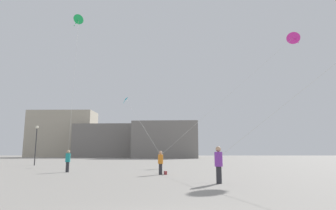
% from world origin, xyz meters
% --- Properties ---
extents(person_in_orange, '(0.36, 0.36, 1.67)m').
position_xyz_m(person_in_orange, '(-0.51, 15.48, 0.92)').
color(person_in_orange, '#2D2D33').
rests_on(person_in_orange, ground_plane).
extents(person_in_purple, '(0.41, 0.41, 1.87)m').
position_xyz_m(person_in_purple, '(2.66, 9.55, 1.02)').
color(person_in_purple, '#2D2D33').
rests_on(person_in_purple, ground_plane).
extents(person_in_white, '(0.37, 0.37, 1.68)m').
position_xyz_m(person_in_white, '(-0.74, 22.78, 0.92)').
color(person_in_white, '#2D2D33').
rests_on(person_in_white, ground_plane).
extents(person_in_teal, '(0.38, 0.38, 1.76)m').
position_xyz_m(person_in_teal, '(-8.06, 17.97, 0.96)').
color(person_in_teal, '#2D2D33').
rests_on(person_in_teal, ground_plane).
extents(kite_cyan_diamond, '(5.83, 12.52, 8.16)m').
position_xyz_m(kite_cyan_diamond, '(-5.98, 34.39, 8.82)').
color(kite_cyan_diamond, '#1EB2C6').
extents(kite_magenta_diamond, '(14.31, 1.55, 12.33)m').
position_xyz_m(kite_magenta_diamond, '(12.63, 22.39, 13.00)').
color(kite_magenta_diamond, '#D12899').
extents(kite_emerald_diamond, '(1.09, 2.84, 13.32)m').
position_xyz_m(kite_emerald_diamond, '(-8.61, 20.33, 14.03)').
color(kite_emerald_diamond, green).
extents(building_left_hall, '(21.70, 10.43, 15.59)m').
position_xyz_m(building_left_hall, '(-37.00, 93.60, 7.80)').
color(building_left_hall, '#B2A893').
rests_on(building_left_hall, ground_plane).
extents(building_centre_hall, '(22.78, 15.52, 10.44)m').
position_xyz_m(building_centre_hall, '(-19.00, 89.99, 5.22)').
color(building_centre_hall, gray).
rests_on(building_centre_hall, ground_plane).
extents(building_right_hall, '(18.71, 17.74, 10.09)m').
position_xyz_m(building_right_hall, '(-1.00, 79.73, 5.04)').
color(building_right_hall, gray).
rests_on(building_right_hall, ground_plane).
extents(lamppost_east, '(0.36, 0.36, 4.87)m').
position_xyz_m(lamppost_east, '(-16.46, 30.27, 3.28)').
color(lamppost_east, '#2D2D30').
rests_on(lamppost_east, ground_plane).
extents(handbag_beside_flyer, '(0.24, 0.35, 0.24)m').
position_xyz_m(handbag_beside_flyer, '(-0.16, 15.58, 0.12)').
color(handbag_beside_flyer, maroon).
rests_on(handbag_beside_flyer, ground_plane).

